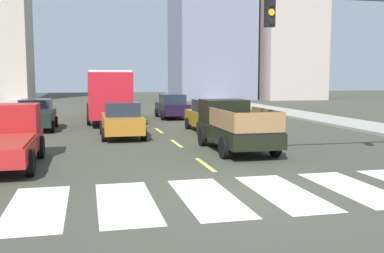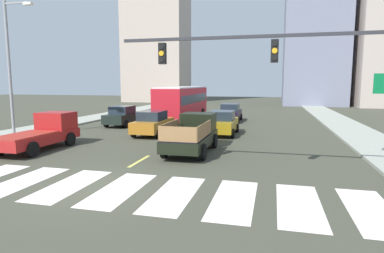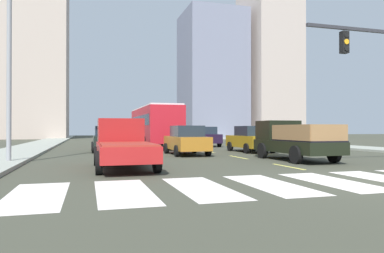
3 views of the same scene
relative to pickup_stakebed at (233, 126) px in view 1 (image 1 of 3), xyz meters
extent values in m
plane|color=#3D3F31|center=(-1.91, -6.91, -0.94)|extent=(160.00, 160.00, 0.00)
cube|color=#969A8C|center=(10.13, 11.09, -0.86)|extent=(3.26, 110.00, 0.15)
cube|color=silver|center=(-6.87, -6.91, -0.93)|extent=(1.31, 3.83, 0.01)
cube|color=silver|center=(-4.89, -6.91, -0.93)|extent=(1.31, 3.83, 0.01)
cube|color=silver|center=(-2.91, -6.91, -0.93)|extent=(1.31, 3.83, 0.01)
cube|color=silver|center=(-0.92, -6.91, -0.93)|extent=(1.31, 3.83, 0.01)
cube|color=silver|center=(1.06, -6.91, -0.93)|extent=(1.31, 3.83, 0.01)
cube|color=#D5CD53|center=(-1.91, -2.91, -0.93)|extent=(0.16, 2.40, 0.01)
cube|color=#D5CD53|center=(-1.91, 2.09, -0.93)|extent=(0.16, 2.40, 0.01)
cube|color=#D5CD53|center=(-1.91, 7.09, -0.93)|extent=(0.16, 2.40, 0.01)
cube|color=#D5CD53|center=(-1.91, 12.09, -0.93)|extent=(0.16, 2.40, 0.01)
cube|color=#D5CD53|center=(-1.91, 17.09, -0.93)|extent=(0.16, 2.40, 0.01)
cube|color=#D5CD53|center=(-1.91, 22.09, -0.93)|extent=(0.16, 2.40, 0.01)
cube|color=#D5CD53|center=(-1.91, 27.09, -0.93)|extent=(0.16, 2.40, 0.01)
cube|color=#D5CD53|center=(-1.91, 32.09, -0.93)|extent=(0.16, 2.40, 0.01)
cube|color=black|center=(0.00, -0.44, -0.26)|extent=(1.96, 5.20, 0.56)
cube|color=black|center=(0.00, 1.26, 0.52)|extent=(1.84, 1.60, 1.00)
cube|color=#19232D|center=(0.00, 1.70, 0.70)|extent=(1.72, 0.08, 0.56)
cube|color=black|center=(0.00, -1.39, 0.05)|extent=(1.84, 3.30, 0.06)
cylinder|color=black|center=(-0.98, 1.12, -0.54)|extent=(0.22, 0.80, 0.80)
cylinder|color=black|center=(0.98, 1.12, -0.54)|extent=(0.22, 0.80, 0.80)
cylinder|color=black|center=(-0.98, -2.00, -0.54)|extent=(0.22, 0.80, 0.80)
cylinder|color=black|center=(0.98, -2.00, -0.54)|extent=(0.22, 0.80, 0.80)
cube|color=olive|center=(-0.90, -1.39, 0.43)|extent=(0.06, 3.17, 0.70)
cube|color=olive|center=(0.90, -1.39, 0.43)|extent=(0.06, 3.17, 0.70)
cube|color=olive|center=(0.00, -2.97, 0.43)|extent=(1.80, 0.06, 0.70)
cube|color=maroon|center=(-8.37, -1.91, -0.26)|extent=(1.96, 5.20, 0.56)
cube|color=maroon|center=(-8.37, -0.21, 0.52)|extent=(1.84, 1.60, 1.00)
cube|color=#19232D|center=(-8.37, 0.23, 0.70)|extent=(1.72, 0.08, 0.56)
cylinder|color=black|center=(-7.39, -0.35, -0.54)|extent=(0.22, 0.80, 0.80)
cylinder|color=black|center=(-7.39, -3.47, -0.54)|extent=(0.22, 0.80, 0.80)
cube|color=red|center=(-4.41, 13.67, 0.91)|extent=(2.50, 10.80, 2.70)
cube|color=#19232D|center=(-4.41, 13.67, 1.26)|extent=(2.52, 9.94, 0.80)
cube|color=silver|center=(-4.41, 13.67, 2.32)|extent=(2.40, 10.37, 0.12)
cylinder|color=black|center=(-5.66, 17.02, -0.44)|extent=(0.22, 1.00, 1.00)
cylinder|color=black|center=(-3.16, 17.02, -0.44)|extent=(0.22, 1.00, 1.00)
cylinder|color=black|center=(-5.66, 10.70, -0.44)|extent=(0.22, 1.00, 1.00)
cylinder|color=black|center=(-3.16, 10.70, -0.44)|extent=(0.22, 1.00, 1.00)
cube|color=black|center=(-8.46, 8.89, -0.24)|extent=(1.80, 4.40, 0.76)
cube|color=#1E2833|center=(-8.46, 8.74, 0.46)|extent=(1.58, 2.11, 0.64)
cylinder|color=black|center=(-9.36, 10.25, -0.62)|extent=(0.22, 0.64, 0.64)
cylinder|color=black|center=(-7.56, 10.25, -0.62)|extent=(0.22, 0.64, 0.64)
cylinder|color=black|center=(-9.36, 7.52, -0.62)|extent=(0.22, 0.64, 0.64)
cylinder|color=black|center=(-7.56, 7.52, -0.62)|extent=(0.22, 0.64, 0.64)
cube|color=#9B7916|center=(0.68, 6.03, -0.24)|extent=(1.80, 4.40, 0.76)
cube|color=#1E2833|center=(0.68, 5.88, 0.46)|extent=(1.58, 2.11, 0.64)
cylinder|color=black|center=(-0.22, 7.39, -0.62)|extent=(0.22, 0.64, 0.64)
cylinder|color=black|center=(1.58, 7.39, -0.62)|extent=(0.22, 0.64, 0.64)
cylinder|color=black|center=(-0.22, 4.67, -0.62)|extent=(0.22, 0.64, 0.64)
cylinder|color=black|center=(1.58, 4.67, -0.62)|extent=(0.22, 0.64, 0.64)
cube|color=#AA6A1E|center=(-4.11, 4.70, -0.24)|extent=(1.80, 4.40, 0.76)
cube|color=#1E2833|center=(-4.11, 4.55, 0.46)|extent=(1.58, 2.11, 0.64)
cylinder|color=black|center=(-5.01, 6.07, -0.62)|extent=(0.22, 0.64, 0.64)
cylinder|color=black|center=(-3.21, 6.07, -0.62)|extent=(0.22, 0.64, 0.64)
cylinder|color=black|center=(-5.01, 3.34, -0.62)|extent=(0.22, 0.64, 0.64)
cylinder|color=black|center=(-3.21, 3.34, -0.62)|extent=(0.22, 0.64, 0.64)
cube|color=black|center=(0.17, 14.34, -0.24)|extent=(1.80, 4.40, 0.76)
cube|color=#1E2833|center=(0.17, 14.19, 0.46)|extent=(1.58, 2.11, 0.64)
cylinder|color=black|center=(-0.73, 15.71, -0.62)|extent=(0.22, 0.64, 0.64)
cylinder|color=black|center=(1.07, 15.71, -0.62)|extent=(0.22, 0.64, 0.64)
cylinder|color=black|center=(-0.73, 12.98, -0.62)|extent=(0.22, 0.64, 0.64)
cylinder|color=black|center=(1.07, 12.98, -0.62)|extent=(0.22, 0.64, 0.64)
cube|color=black|center=(-0.25, -4.20, 3.91)|extent=(0.28, 0.24, 0.84)
cylinder|color=black|center=(-0.25, -4.33, 4.17)|extent=(0.20, 0.04, 0.20)
cylinder|color=orange|center=(-0.25, -4.33, 3.91)|extent=(0.20, 0.04, 0.20)
cylinder|color=black|center=(-0.25, -4.33, 3.65)|extent=(0.20, 0.04, 0.20)
cube|color=slate|center=(10.59, 41.99, 9.70)|extent=(9.85, 10.04, 21.28)
camera|label=1|loc=(-5.70, -17.26, 1.96)|focal=42.19mm
camera|label=2|loc=(4.16, -16.87, 2.73)|focal=30.35mm
camera|label=3|loc=(-9.69, -15.77, 0.59)|focal=33.61mm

